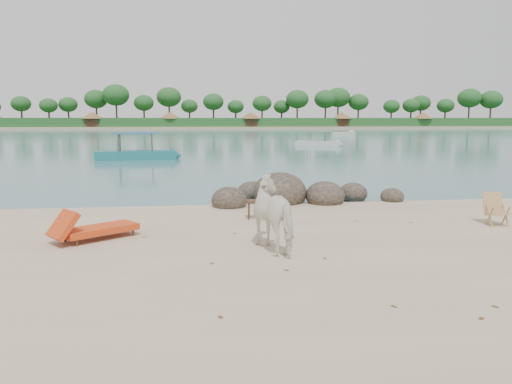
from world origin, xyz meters
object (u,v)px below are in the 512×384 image
Objects in this scene: cow at (278,215)px; side_table at (258,211)px; deck_chair at (498,211)px; boulders at (290,195)px; lounge_chair at (100,226)px; boat_near at (136,137)px.

side_table is (0.01, 3.22, -0.51)m from cow.
cow is 6.11m from deck_chair.
boulders is 3.06× the size of lounge_chair.
cow is (-1.42, -5.92, 0.51)m from boulders.
boat_near is at bearing 110.07° from boulders.
cow is 0.29× the size of boat_near.
boat_near reaches higher than boulders.
boulders is 20.41m from boat_near.
boat_near reaches higher than deck_chair.
boat_near is at bearing 123.30° from deck_chair.
lounge_chair is 2.52× the size of deck_chair.
deck_chair is (5.88, -1.63, 0.16)m from side_table.
boat_near reaches higher than lounge_chair.
deck_chair is at bearing -67.96° from boat_near.
boat_near reaches higher than side_table.
deck_chair is at bearing -8.33° from side_table.
boulders is at bearing -73.92° from boat_near.
boat_near is at bearing 111.48° from side_table.
side_table is 4.23m from lounge_chair.
cow is 4.08m from lounge_chair.
cow is 25.68m from boat_near.
side_table is 6.10m from deck_chair.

